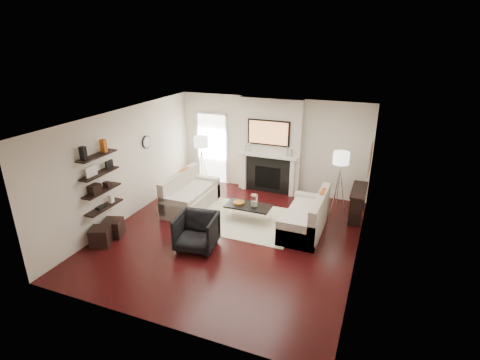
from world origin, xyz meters
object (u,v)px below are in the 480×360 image
at_px(loveseat_left_base, 191,200).
at_px(ottoman_near, 113,228).
at_px(loveseat_right_base, 304,223).
at_px(lamp_left_shade, 201,142).
at_px(armchair, 197,230).
at_px(coffee_table, 248,206).
at_px(lamp_right_shade, 341,158).

height_order(loveseat_left_base, ottoman_near, loveseat_left_base).
xyz_separation_m(loveseat_right_base, lamp_left_shade, (-3.35, 1.39, 1.24)).
xyz_separation_m(armchair, lamp_left_shade, (-1.39, 2.98, 1.03)).
xyz_separation_m(coffee_table, ottoman_near, (-2.59, -1.82, -0.20)).
bearing_deg(coffee_table, loveseat_right_base, 0.51).
distance_m(coffee_table, ottoman_near, 3.17).
relative_size(coffee_table, ottoman_near, 2.75).
xyz_separation_m(coffee_table, armchair, (-0.58, -1.57, 0.02)).
bearing_deg(ottoman_near, loveseat_right_base, 24.83).
bearing_deg(armchair, loveseat_right_base, 30.68).
xyz_separation_m(armchair, lamp_right_shade, (2.51, 2.93, 1.03)).
height_order(loveseat_right_base, ottoman_near, loveseat_right_base).
bearing_deg(coffee_table, loveseat_left_base, 174.92).
distance_m(loveseat_left_base, ottoman_near, 2.18).
relative_size(coffee_table, lamp_right_shade, 2.75).
height_order(lamp_left_shade, lamp_right_shade, same).
height_order(armchair, lamp_left_shade, lamp_left_shade).
distance_m(lamp_right_shade, ottoman_near, 5.67).
bearing_deg(lamp_left_shade, lamp_right_shade, -0.73).
relative_size(loveseat_left_base, lamp_left_shade, 4.50).
xyz_separation_m(loveseat_left_base, coffee_table, (1.66, -0.15, 0.19)).
xyz_separation_m(loveseat_left_base, armchair, (1.08, -1.72, 0.21)).
bearing_deg(lamp_left_shade, loveseat_right_base, -22.63).
height_order(loveseat_right_base, coffee_table, same).
distance_m(armchair, lamp_right_shade, 3.99).
relative_size(lamp_left_shade, ottoman_near, 1.00).
xyz_separation_m(lamp_right_shade, ottoman_near, (-4.52, -3.18, -1.25)).
bearing_deg(loveseat_right_base, coffee_table, -179.49).
xyz_separation_m(coffee_table, lamp_right_shade, (1.93, 1.36, 1.05)).
height_order(coffee_table, ottoman_near, coffee_table).
bearing_deg(loveseat_right_base, ottoman_near, -155.17).
bearing_deg(armchair, lamp_left_shade, 106.72).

